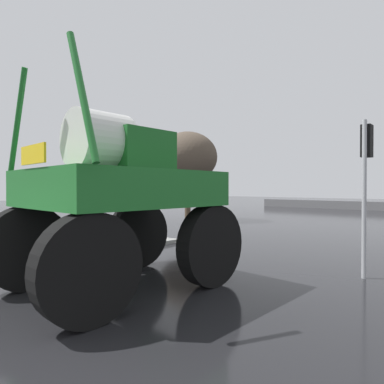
% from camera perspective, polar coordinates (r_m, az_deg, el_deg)
% --- Properties ---
extents(ground_plane, '(120.00, 120.00, 0.00)m').
position_cam_1_polar(ground_plane, '(19.62, 22.25, -6.14)').
color(ground_plane, black).
extents(median_island, '(1.21, 10.34, 0.15)m').
position_cam_1_polar(median_island, '(11.59, -23.01, -10.50)').
color(median_island, gray).
rests_on(median_island, ground).
extents(oversize_sprayer, '(3.98, 5.14, 4.95)m').
position_cam_1_polar(oversize_sprayer, '(7.74, -12.41, -0.90)').
color(oversize_sprayer, black).
rests_on(oversize_sprayer, ground).
extents(traffic_signal_near_left, '(0.24, 0.54, 3.47)m').
position_cam_1_polar(traffic_signal_near_left, '(14.58, -8.34, 1.53)').
color(traffic_signal_near_left, '#A8AAAF').
rests_on(traffic_signal_near_left, ground).
extents(traffic_signal_near_right, '(0.24, 0.54, 4.05)m').
position_cam_1_polar(traffic_signal_near_right, '(9.61, 27.97, 4.45)').
color(traffic_signal_near_right, '#A8AAAF').
rests_on(traffic_signal_near_right, ground).
extents(bare_tree_left, '(4.26, 4.26, 6.36)m').
position_cam_1_polar(bare_tree_left, '(23.70, -0.76, 6.03)').
color(bare_tree_left, '#473828').
rests_on(bare_tree_left, ground).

